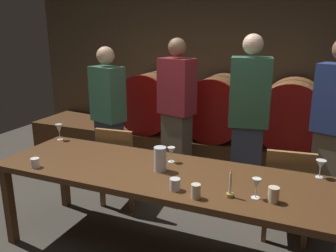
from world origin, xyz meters
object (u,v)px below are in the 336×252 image
object	(u,v)px
wine_glass_center_right	(256,184)
cup_far_left	(35,163)
guest_far_left	(108,117)
cup_center_right	(196,191)
wine_barrel_left	(155,101)
wine_glass_center_left	(171,152)
wine_glass_far_right	(321,165)
dining_table	(166,180)
wine_barrel_center	(219,106)
guest_center_left	(177,116)
guest_far_right	(334,134)
wine_barrel_right	(292,113)
pitcher	(160,159)
guest_center_right	(248,125)
cup_far_right	(273,195)
chair_left	(120,163)
chair_right	(287,190)
candle_center	(230,189)
wine_glass_far_left	(59,129)
cup_center_left	(175,184)

from	to	relation	value
wine_glass_center_right	cup_far_left	xyz separation A→B (m)	(-1.76, -0.17, -0.06)
guest_far_left	cup_center_right	distance (m)	2.05
wine_barrel_left	wine_glass_center_left	distance (m)	2.05
wine_barrel_left	wine_glass_center_right	xyz separation A→B (m)	(1.78, -2.17, -0.01)
wine_glass_far_right	cup_center_right	bearing A→B (deg)	-137.89
dining_table	wine_barrel_center	bearing A→B (deg)	93.25
guest_center_left	guest_far_right	distance (m)	1.61
wine_barrel_right	pitcher	world-z (taller)	wine_barrel_right
guest_far_right	wine_glass_far_right	size ratio (longest dim) A/B	12.70
guest_far_left	wine_glass_center_left	distance (m)	1.39
guest_center_right	wine_barrel_center	bearing A→B (deg)	-71.09
guest_far_left	guest_far_right	bearing A→B (deg)	-162.12
pitcher	cup_far_right	bearing A→B (deg)	-11.62
guest_far_left	wine_barrel_right	bearing A→B (deg)	-137.01
guest_center_right	chair_left	bearing A→B (deg)	6.95
dining_table	chair_right	size ratio (longest dim) A/B	3.24
wine_glass_center_right	cup_far_right	world-z (taller)	wine_glass_center_right
dining_table	guest_far_right	bearing A→B (deg)	41.27
candle_center	wine_glass_far_left	world-z (taller)	candle_center
chair_left	wine_glass_center_right	world-z (taller)	wine_glass_center_right
dining_table	wine_glass_center_right	bearing A→B (deg)	-12.40
wine_barrel_center	chair_left	bearing A→B (deg)	-116.42
chair_left	candle_center	size ratio (longest dim) A/B	4.37
guest_center_right	wine_glass_center_left	size ratio (longest dim) A/B	13.74
cup_far_left	cup_center_right	bearing A→B (deg)	0.28
cup_far_right	wine_glass_center_left	bearing A→B (deg)	156.18
guest_center_left	wine_glass_center_right	size ratio (longest dim) A/B	12.37
wine_glass_center_left	cup_center_left	xyz separation A→B (m)	(0.23, -0.49, -0.05)
wine_barrel_center	wine_glass_center_right	size ratio (longest dim) A/B	5.71
guest_center_left	pitcher	distance (m)	1.21
guest_far_right	cup_far_right	xyz separation A→B (m)	(-0.38, -1.25, -0.11)
guest_far_right	cup_center_left	distance (m)	1.70
candle_center	chair_left	bearing A→B (deg)	148.80
cup_far_right	guest_far_left	bearing A→B (deg)	149.46
chair_left	chair_right	distance (m)	1.70
dining_table	wine_glass_far_left	xyz separation A→B (m)	(-1.33, 0.34, 0.18)
wine_barrel_right	wine_glass_center_right	size ratio (longest dim) A/B	5.71
dining_table	cup_center_left	xyz separation A→B (m)	(0.19, -0.26, 0.11)
guest_center_left	cup_center_left	bearing A→B (deg)	126.27
pitcher	cup_far_left	bearing A→B (deg)	-160.65
wine_barrel_left	wine_glass_center_left	world-z (taller)	wine_barrel_left
wine_barrel_left	guest_far_left	distance (m)	0.99
dining_table	cup_center_right	xyz separation A→B (m)	(0.36, -0.32, 0.11)
wine_barrel_left	guest_far_left	xyz separation A→B (m)	(-0.14, -0.98, -0.02)
guest_center_right	wine_glass_far_left	xyz separation A→B (m)	(-1.78, -0.68, -0.06)
wine_barrel_right	guest_center_right	xyz separation A→B (m)	(-0.35, -0.99, 0.06)
cup_far_left	guest_far_right	bearing A→B (deg)	31.93
chair_left	guest_center_left	world-z (taller)	guest_center_left
guest_far_right	cup_far_right	bearing A→B (deg)	93.24
guest_far_right	wine_glass_far_right	world-z (taller)	guest_far_right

